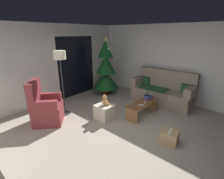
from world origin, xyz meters
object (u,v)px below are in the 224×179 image
Objects in this scene: cell_phone at (147,95)px; floor_lamp at (60,62)px; ottoman at (105,112)px; cardboard_box_taped_mid_floor at (169,137)px; remote_white at (141,105)px; remote_silver at (145,102)px; book_stack at (148,97)px; coffee_table at (142,107)px; teddy_bear_honey at (105,101)px; couch at (162,91)px; armchair at (45,108)px; christmas_tree at (106,70)px.

floor_lamp reaches higher than cell_phone.
ottoman is at bearing 127.69° from cell_phone.
cell_phone is 1.52m from cardboard_box_taped_mid_floor.
remote_white is 1.00× the size of remote_silver.
remote_silver is 0.58× the size of book_stack.
ottoman is (-0.66, 0.71, -0.20)m from remote_white.
ottoman is at bearing -86.32° from remote_white.
cell_phone reaches higher than remote_white.
cell_phone reaches higher than ottoman.
cell_phone is (0.30, 0.03, 0.24)m from coffee_table.
teddy_bear_honey reaches higher than coffee_table.
cardboard_box_taped_mid_floor is at bearing 26.06° from remote_white.
couch is 1.74× the size of armchair.
remote_white is at bearing -158.01° from coffee_table.
teddy_bear_honey is at bearing 162.20° from couch.
couch is at bearing -27.56° from armchair.
christmas_tree reaches higher than remote_silver.
armchair is (-3.16, 1.65, 0.00)m from couch.
remote_white is 0.25m from remote_silver.
remote_white is 0.55× the size of teddy_bear_honey.
couch is at bearing -17.89° from ottoman.
book_stack reaches higher than ottoman.
book_stack is 0.13× the size of christmas_tree.
armchair is at bearing 120.27° from cell_phone.
teddy_bear_honey is (1.14, -1.00, 0.13)m from armchair.
remote_white is at bearing -111.47° from christmas_tree.
cardboard_box_taped_mid_floor is at bearing -130.94° from book_stack.
ottoman is (-0.91, 0.68, -0.20)m from remote_silver.
remote_silver reaches higher than ottoman.
coffee_table is at bearing 161.13° from cell_phone.
christmas_tree is 2.14m from ottoman.
book_stack reaches higher than remote_silver.
floor_lamp is at bearing 135.38° from book_stack.
cardboard_box_taped_mid_floor is at bearing -149.65° from couch.
teddy_bear_honey is (-1.47, -1.38, -0.39)m from christmas_tree.
christmas_tree is 5.29× the size of cardboard_box_taped_mid_floor.
book_stack reaches higher than coffee_table.
remote_white is 2.41m from floor_lamp.
ottoman is at bearing 152.06° from book_stack.
teddy_bear_honey is at bearing 127.77° from cell_phone.
cell_phone is at bearing -98.38° from remote_silver.
armchair reaches higher than remote_white.
remote_silver is at bearing -105.48° from christmas_tree.
cardboard_box_taped_mid_floor is at bearing 118.49° from remote_silver.
ottoman is 1.54× the size of teddy_bear_honey.
ottoman is at bearing 143.54° from coffee_table.
ottoman is (-1.15, 0.60, -0.30)m from cell_phone.
couch is at bearing -17.80° from teddy_bear_honey.
armchair is 1.52m from ottoman.
cell_phone is at bearing -27.41° from teddy_bear_honey.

